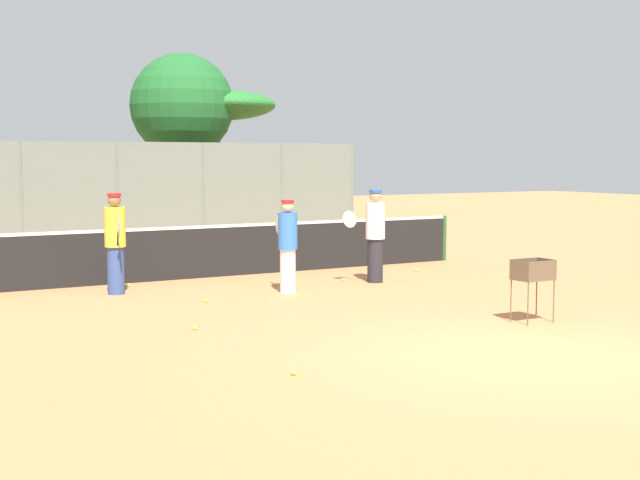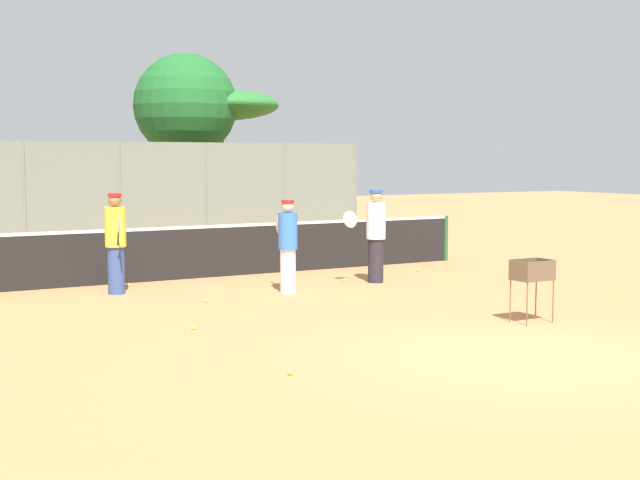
% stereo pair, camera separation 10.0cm
% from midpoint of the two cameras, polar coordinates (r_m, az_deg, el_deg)
% --- Properties ---
extents(ground_plane, '(80.00, 80.00, 0.00)m').
position_cam_midpoint_polar(ground_plane, '(11.35, 12.81, -7.25)').
color(ground_plane, '#D37F4C').
extents(tennis_net, '(11.16, 0.10, 1.07)m').
position_cam_midpoint_polar(tennis_net, '(18.46, -5.49, -0.58)').
color(tennis_net, '#26592D').
rests_on(tennis_net, ground_plane).
extents(back_fence, '(22.05, 0.08, 2.98)m').
position_cam_midpoint_polar(back_fence, '(30.48, -15.42, 3.32)').
color(back_fence, slate).
rests_on(back_fence, ground_plane).
extents(tree_0, '(4.07, 4.07, 6.51)m').
position_cam_midpoint_polar(tree_0, '(35.71, -8.52, 8.46)').
color(tree_0, brown).
rests_on(tree_0, ground_plane).
extents(tree_1, '(5.05, 5.05, 5.20)m').
position_cam_midpoint_polar(tree_1, '(36.97, -6.53, 8.44)').
color(tree_1, brown).
rests_on(tree_1, ground_plane).
extents(player_white_outfit, '(0.93, 0.37, 1.81)m').
position_cam_midpoint_polar(player_white_outfit, '(17.40, 3.74, 0.35)').
color(player_white_outfit, '#26262D').
rests_on(player_white_outfit, ground_plane).
extents(player_red_cap, '(0.37, 0.93, 1.81)m').
position_cam_midpoint_polar(player_red_cap, '(16.28, -12.77, -0.13)').
color(player_red_cap, '#334C8C').
rests_on(player_red_cap, ground_plane).
extents(player_yellow_shirt, '(0.35, 0.90, 1.68)m').
position_cam_midpoint_polar(player_yellow_shirt, '(16.03, -1.90, -0.31)').
color(player_yellow_shirt, white).
rests_on(player_yellow_shirt, ground_plane).
extents(ball_cart, '(0.56, 0.41, 0.94)m').
position_cam_midpoint_polar(ball_cart, '(13.54, 13.65, -2.21)').
color(ball_cart, brown).
rests_on(ball_cart, ground_plane).
extents(tennis_ball_0, '(0.07, 0.07, 0.07)m').
position_cam_midpoint_polar(tennis_ball_0, '(15.18, -7.12, -3.86)').
color(tennis_ball_0, '#D1E54C').
rests_on(tennis_ball_0, ground_plane).
extents(tennis_ball_1, '(0.07, 0.07, 0.07)m').
position_cam_midpoint_polar(tennis_ball_1, '(19.23, 6.43, -1.92)').
color(tennis_ball_1, '#D1E54C').
rests_on(tennis_ball_1, ground_plane).
extents(tennis_ball_2, '(0.07, 0.07, 0.07)m').
position_cam_midpoint_polar(tennis_ball_2, '(10.11, -1.62, -8.47)').
color(tennis_ball_2, '#D1E54C').
rests_on(tennis_ball_2, ground_plane).
extents(tennis_ball_3, '(0.07, 0.07, 0.07)m').
position_cam_midpoint_polar(tennis_ball_3, '(17.28, -11.98, -2.82)').
color(tennis_ball_3, '#D1E54C').
rests_on(tennis_ball_3, ground_plane).
extents(tennis_ball_4, '(0.07, 0.07, 0.07)m').
position_cam_midpoint_polar(tennis_ball_4, '(17.62, 1.72, -2.55)').
color(tennis_ball_4, '#D1E54C').
rests_on(tennis_ball_4, ground_plane).
extents(tennis_ball_5, '(0.07, 0.07, 0.07)m').
position_cam_midpoint_polar(tennis_ball_5, '(12.82, -7.86, -5.57)').
color(tennis_ball_5, '#D1E54C').
rests_on(tennis_ball_5, ground_plane).
extents(parked_car, '(4.20, 1.70, 1.60)m').
position_cam_midpoint_polar(parked_car, '(34.96, -18.18, 2.12)').
color(parked_car, '#3F4C8C').
rests_on(parked_car, ground_plane).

